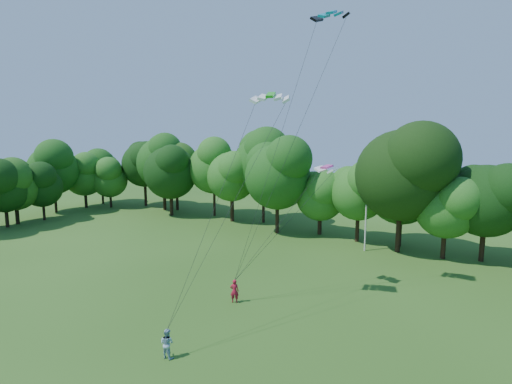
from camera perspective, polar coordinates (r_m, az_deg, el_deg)
The scene contains 9 objects.
utility_pole at distance 45.26m, azimuth 15.42°, elevation -3.61°, with size 1.37×0.54×7.12m.
kite_flyer_left at distance 31.51m, azimuth -3.09°, elevation -13.94°, with size 0.67×0.44×1.84m, color #A8152C.
kite_flyer_right at distance 25.16m, azimuth -12.58°, elevation -20.35°, with size 0.86×0.67×1.76m, color #91B2C9.
kite_teal at distance 31.84m, azimuth 10.72°, elevation 23.91°, with size 2.82×1.52×0.56m.
kite_green at distance 28.80m, azimuth 2.11°, elevation 13.69°, with size 2.97×2.09×0.53m.
kite_pink at distance 32.49m, azimuth 10.09°, elevation 3.58°, with size 2.11×1.43×0.30m.
tree_back_west at distance 67.86m, azimuth -11.34°, elevation 3.90°, with size 8.50×8.50×12.37m.
tree_back_center at distance 45.16m, azimuth 20.14°, elevation 3.88°, with size 10.69×10.69×15.55m.
tree_flank_west at distance 65.58m, azimuth -31.30°, elevation 1.79°, with size 7.38×7.38×10.73m.
Camera 1 is at (17.42, -10.99, 12.92)m, focal length 28.00 mm.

